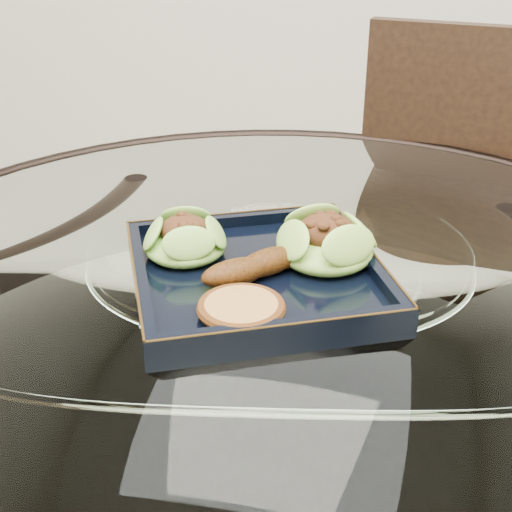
# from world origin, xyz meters

# --- Properties ---
(dining_table) EXTENTS (1.13, 1.13, 0.77)m
(dining_table) POSITION_xyz_m (-0.00, -0.00, 0.60)
(dining_table) COLOR white
(dining_table) RESTS_ON ground
(dining_chair) EXTENTS (0.49, 0.49, 0.97)m
(dining_chair) POSITION_xyz_m (0.23, 0.41, 0.54)
(dining_chair) COLOR black
(dining_chair) RESTS_ON ground
(navy_plate) EXTENTS (0.36, 0.36, 0.02)m
(navy_plate) POSITION_xyz_m (-0.02, -0.02, 0.77)
(navy_plate) COLOR black
(navy_plate) RESTS_ON dining_table
(lettuce_wrap_left) EXTENTS (0.10, 0.10, 0.03)m
(lettuce_wrap_left) POSITION_xyz_m (-0.11, 0.00, 0.80)
(lettuce_wrap_left) COLOR #52952B
(lettuce_wrap_left) RESTS_ON navy_plate
(lettuce_wrap_right) EXTENTS (0.13, 0.13, 0.04)m
(lettuce_wrap_right) POSITION_xyz_m (0.05, 0.02, 0.80)
(lettuce_wrap_right) COLOR #66A630
(lettuce_wrap_right) RESTS_ON navy_plate
(roasted_plantain) EXTENTS (0.13, 0.14, 0.03)m
(roasted_plantain) POSITION_xyz_m (-0.01, -0.02, 0.80)
(roasted_plantain) COLOR #5D2F09
(roasted_plantain) RESTS_ON navy_plate
(crumb_patty) EXTENTS (0.10, 0.10, 0.01)m
(crumb_patty) POSITION_xyz_m (-0.02, -0.12, 0.79)
(crumb_patty) COLOR #C88A42
(crumb_patty) RESTS_ON navy_plate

